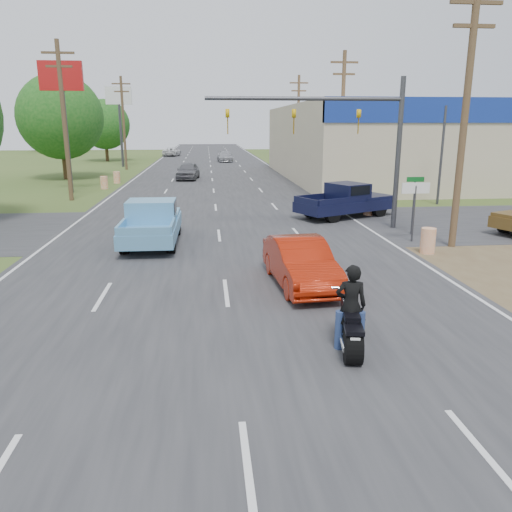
{
  "coord_description": "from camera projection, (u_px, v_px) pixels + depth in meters",
  "views": [
    {
      "loc": [
        -0.49,
        -6.11,
        4.84
      ],
      "look_at": [
        0.83,
        7.31,
        1.3
      ],
      "focal_mm": 35.0,
      "sensor_mm": 36.0,
      "label": 1
    }
  ],
  "objects": [
    {
      "name": "ground",
      "position": [
        248.0,
        473.0,
        7.16
      ],
      "size": [
        200.0,
        200.0,
        0.0
      ],
      "primitive_type": "plane",
      "color": "#3C5221",
      "rests_on": "ground"
    },
    {
      "name": "main_road",
      "position": [
        212.0,
        180.0,
        45.66
      ],
      "size": [
        15.0,
        180.0,
        0.02
      ],
      "primitive_type": "cube",
      "color": "#2D2D30",
      "rests_on": "ground"
    },
    {
      "name": "cross_road",
      "position": [
        218.0,
        227.0,
        24.48
      ],
      "size": [
        120.0,
        10.0,
        0.02
      ],
      "primitive_type": "cube",
      "color": "#2D2D30",
      "rests_on": "ground"
    },
    {
      "name": "utility_pole_1",
      "position": [
        465.0,
        113.0,
        19.21
      ],
      "size": [
        2.0,
        0.28,
        10.0
      ],
      "color": "#4C3823",
      "rests_on": "ground"
    },
    {
      "name": "utility_pole_2",
      "position": [
        342.0,
        119.0,
        36.54
      ],
      "size": [
        2.0,
        0.28,
        10.0
      ],
      "color": "#4C3823",
      "rests_on": "ground"
    },
    {
      "name": "utility_pole_3",
      "position": [
        298.0,
        121.0,
        53.87
      ],
      "size": [
        2.0,
        0.28,
        10.0
      ],
      "color": "#4C3823",
      "rests_on": "ground"
    },
    {
      "name": "utility_pole_5",
      "position": [
        64.0,
        118.0,
        31.86
      ],
      "size": [
        2.0,
        0.28,
        10.0
      ],
      "color": "#4C3823",
      "rests_on": "ground"
    },
    {
      "name": "utility_pole_6",
      "position": [
        123.0,
        121.0,
        54.96
      ],
      "size": [
        2.0,
        0.28,
        10.0
      ],
      "color": "#4C3823",
      "rests_on": "ground"
    },
    {
      "name": "tree_1",
      "position": [
        60.0,
        117.0,
        44.9
      ],
      "size": [
        7.56,
        7.56,
        9.36
      ],
      "color": "#422D19",
      "rests_on": "ground"
    },
    {
      "name": "tree_2",
      "position": [
        105.0,
        124.0,
        68.09
      ],
      "size": [
        6.72,
        6.72,
        8.32
      ],
      "color": "#422D19",
      "rests_on": "ground"
    },
    {
      "name": "tree_5",
      "position": [
        358.0,
        120.0,
        99.94
      ],
      "size": [
        7.98,
        7.98,
        9.88
      ],
      "color": "#422D19",
      "rests_on": "ground"
    },
    {
      "name": "tree_6",
      "position": [
        49.0,
        116.0,
        94.12
      ],
      "size": [
        8.82,
        8.82,
        10.92
      ],
      "color": "#422D19",
      "rests_on": "ground"
    },
    {
      "name": "barrel_0",
      "position": [
        428.0,
        241.0,
        19.33
      ],
      "size": [
        0.56,
        0.56,
        1.0
      ],
      "primitive_type": "cylinder",
      "color": "orange",
      "rests_on": "ground"
    },
    {
      "name": "barrel_1",
      "position": [
        369.0,
        206.0,
        27.55
      ],
      "size": [
        0.56,
        0.56,
        1.0
      ],
      "primitive_type": "cylinder",
      "color": "orange",
      "rests_on": "ground"
    },
    {
      "name": "barrel_2",
      "position": [
        104.0,
        183.0,
        38.96
      ],
      "size": [
        0.56,
        0.56,
        1.0
      ],
      "primitive_type": "cylinder",
      "color": "orange",
      "rests_on": "ground"
    },
    {
      "name": "barrel_3",
      "position": [
        117.0,
        177.0,
        42.83
      ],
      "size": [
        0.56,
        0.56,
        1.0
      ],
      "primitive_type": "cylinder",
      "color": "orange",
      "rests_on": "ground"
    },
    {
      "name": "pole_sign_left_near",
      "position": [
        62.0,
        91.0,
        35.15
      ],
      "size": [
        3.0,
        0.35,
        9.2
      ],
      "color": "#3F3F44",
      "rests_on": "ground"
    },
    {
      "name": "pole_sign_left_far",
      "position": [
        119.0,
        105.0,
        58.25
      ],
      "size": [
        3.0,
        0.35,
        9.2
      ],
      "color": "#3F3F44",
      "rests_on": "ground"
    },
    {
      "name": "lane_sign",
      "position": [
        415.0,
        198.0,
        20.92
      ],
      "size": [
        1.2,
        0.08,
        2.52
      ],
      "color": "#3F3F44",
      "rests_on": "ground"
    },
    {
      "name": "street_name_sign",
      "position": [
        414.0,
        199.0,
        22.5
      ],
      "size": [
        0.8,
        0.08,
        2.61
      ],
      "color": "#3F3F44",
      "rests_on": "ground"
    },
    {
      "name": "signal_mast",
      "position": [
        344.0,
        126.0,
        22.85
      ],
      "size": [
        9.12,
        0.4,
        7.0
      ],
      "color": "#3F3F44",
      "rests_on": "ground"
    },
    {
      "name": "red_convertible",
      "position": [
        301.0,
        263.0,
        15.35
      ],
      "size": [
        1.92,
        4.55,
        1.46
      ],
      "primitive_type": "imported",
      "rotation": [
        0.0,
        0.0,
        0.08
      ],
      "color": "#9D1B07",
      "rests_on": "ground"
    },
    {
      "name": "motorcycle",
      "position": [
        350.0,
        328.0,
        10.93
      ],
      "size": [
        0.84,
        2.38,
        1.21
      ],
      "rotation": [
        0.0,
        0.0,
        -0.16
      ],
      "color": "black",
      "rests_on": "ground"
    },
    {
      "name": "rider",
      "position": [
        351.0,
        310.0,
        10.9
      ],
      "size": [
        0.74,
        0.55,
        1.86
      ],
      "primitive_type": "imported",
      "rotation": [
        0.0,
        0.0,
        2.98
      ],
      "color": "black",
      "rests_on": "ground"
    },
    {
      "name": "blue_pickup",
      "position": [
        152.0,
        222.0,
        20.91
      ],
      "size": [
        2.18,
        5.56,
        1.84
      ],
      "rotation": [
        0.0,
        0.0,
        -0.01
      ],
      "color": "black",
      "rests_on": "ground"
    },
    {
      "name": "navy_pickup",
      "position": [
        347.0,
        200.0,
        26.97
      ],
      "size": [
        5.91,
        4.38,
        1.84
      ],
      "rotation": [
        0.0,
        0.0,
        -1.11
      ],
      "color": "black",
      "rests_on": "ground"
    },
    {
      "name": "distant_car_grey",
      "position": [
        188.0,
        171.0,
        45.73
      ],
      "size": [
        2.28,
        4.68,
        1.54
      ],
      "primitive_type": "imported",
      "rotation": [
        0.0,
        0.0,
        -0.1
      ],
      "color": "#595A5F",
      "rests_on": "ground"
    },
    {
      "name": "distant_car_silver",
      "position": [
        225.0,
        157.0,
        68.16
      ],
      "size": [
        2.2,
        4.87,
        1.38
      ],
      "primitive_type": "imported",
      "rotation": [
        0.0,
        0.0,
        0.06
      ],
      "color": "#A2A2A7",
      "rests_on": "ground"
    },
    {
      "name": "distant_car_white",
      "position": [
        172.0,
        152.0,
        80.58
      ],
      "size": [
        2.94,
        5.19,
        1.37
      ],
      "primitive_type": "imported",
      "rotation": [
        0.0,
        0.0,
        3.0
      ],
      "color": "silver",
      "rests_on": "ground"
    }
  ]
}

